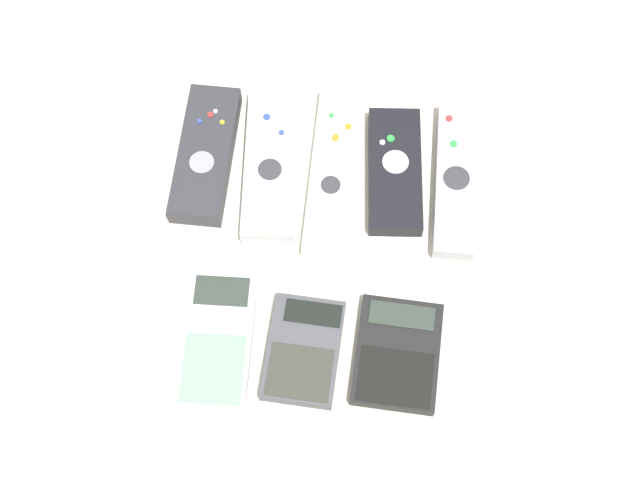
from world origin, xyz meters
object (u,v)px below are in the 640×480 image
remote_0 (206,154)px  remote_3 (395,171)px  remote_4 (455,180)px  calculator_0 (217,339)px  calculator_2 (397,354)px  remote_2 (332,172)px  calculator_1 (303,350)px  remote_1 (271,165)px

remote_0 → remote_3: remote_0 is taller
remote_3 → remote_4: same height
remote_4 → calculator_0: 0.32m
remote_3 → calculator_2: remote_3 is taller
remote_4 → calculator_0: size_ratio=1.26×
remote_3 → remote_2: bearing=-179.1°
remote_2 → remote_4: (0.14, 0.00, 0.00)m
remote_0 → remote_3: (0.22, -0.00, -0.00)m
calculator_2 → remote_4: bearing=78.3°
remote_0 → calculator_2: 0.32m
calculator_0 → calculator_1: same height
remote_2 → calculator_2: same height
remote_2 → calculator_0: bearing=-115.6°
remote_3 → calculator_0: 0.28m
remote_2 → remote_0: bearing=178.0°
remote_4 → calculator_2: bearing=-104.5°
remote_3 → remote_0: bearing=175.8°
remote_2 → calculator_1: bearing=-92.6°
calculator_0 → remote_0: bearing=99.6°
remote_1 → remote_2: remote_1 is taller
remote_3 → calculator_0: (-0.18, -0.22, -0.00)m
calculator_0 → remote_4: bearing=39.3°
remote_0 → remote_4: 0.29m
remote_0 → calculator_2: size_ratio=1.40×
remote_2 → calculator_1: same height
remote_3 → remote_4: (0.07, -0.01, -0.00)m
calculator_2 → remote_3: bearing=96.7°
remote_2 → remote_3: 0.07m
calculator_0 → calculator_2: size_ratio=1.24×
calculator_0 → remote_3: bearing=49.5°
calculator_2 → remote_0: bearing=139.9°
remote_2 → calculator_0: 0.24m
remote_2 → remote_1: bearing=179.8°
calculator_0 → calculator_2: calculator_0 is taller
remote_0 → remote_4: size_ratio=0.89×
remote_3 → calculator_2: bearing=-90.0°
remote_1 → remote_4: (0.21, -0.00, -0.00)m
calculator_1 → remote_3: bearing=72.3°
remote_1 → calculator_1: remote_1 is taller
remote_0 → remote_3: 0.22m
remote_2 → calculator_2: bearing=-67.0°
remote_0 → remote_3: size_ratio=1.08×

